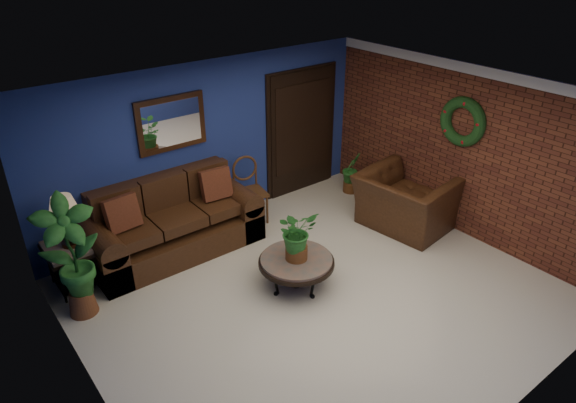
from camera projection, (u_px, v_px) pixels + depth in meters
floor at (317, 294)px, 6.52m from camera, size 5.50×5.50×0.00m
wall_back at (210, 144)px, 7.67m from camera, size 5.50×0.04×2.50m
wall_left at (81, 301)px, 4.44m from camera, size 0.04×5.00×2.50m
wall_right_brick at (463, 152)px, 7.43m from camera, size 0.04×5.00×2.50m
ceiling at (323, 102)px, 5.34m from camera, size 5.50×5.00×0.02m
crown_molding at (476, 70)px, 6.86m from camera, size 0.03×5.00×0.14m
wall_mirror at (171, 123)px, 7.10m from camera, size 1.02×0.06×0.77m
closet_door at (302, 132)px, 8.70m from camera, size 1.44×0.06×2.18m
wreath at (463, 122)px, 7.22m from camera, size 0.16×0.72×0.72m
sofa at (172, 227)px, 7.30m from camera, size 2.40×1.04×1.08m
coffee_table at (296, 262)px, 6.51m from camera, size 0.97×0.97×0.42m
end_table at (74, 254)px, 6.47m from camera, size 0.67×0.67×0.62m
table_lamp at (65, 215)px, 6.21m from camera, size 0.39×0.39×0.65m
side_chair at (248, 185)px, 7.95m from camera, size 0.51×0.51×1.04m
armchair at (405, 202)px, 7.80m from camera, size 1.31×1.46×0.86m
coffee_plant at (297, 233)px, 6.31m from camera, size 0.53×0.47×0.68m
floor_plant at (351, 172)px, 8.89m from camera, size 0.34×0.29×0.74m
tall_plant at (71, 254)px, 5.81m from camera, size 0.73×0.54×1.55m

